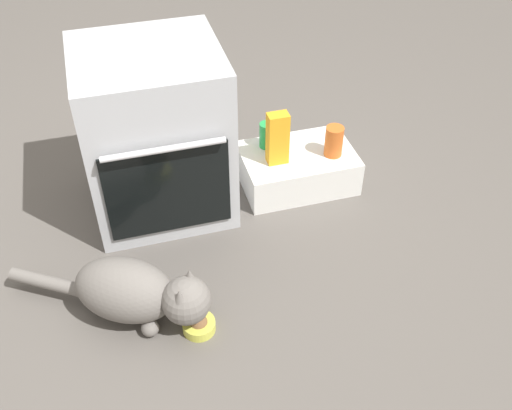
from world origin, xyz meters
name	(u,v)px	position (x,y,z in m)	size (l,w,h in m)	color
ground	(179,271)	(0.00, 0.00, 0.00)	(8.00, 8.00, 0.00)	#56514C
oven	(155,134)	(0.02, 0.44, 0.36)	(0.57, 0.58, 0.72)	#B7BABF
pantry_cabinet	(297,168)	(0.63, 0.40, 0.08)	(0.50, 0.34, 0.17)	white
food_bowl	(199,325)	(0.02, -0.30, 0.02)	(0.12, 0.12, 0.07)	#D1D14C
cat	(136,292)	(-0.17, -0.18, 0.13)	(0.70, 0.48, 0.25)	slate
juice_carton	(278,138)	(0.52, 0.37, 0.29)	(0.09, 0.06, 0.24)	orange
sauce_jar	(334,141)	(0.77, 0.35, 0.24)	(0.08, 0.08, 0.14)	#D16023
soda_can	(267,135)	(0.51, 0.49, 0.23)	(0.07, 0.07, 0.12)	green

